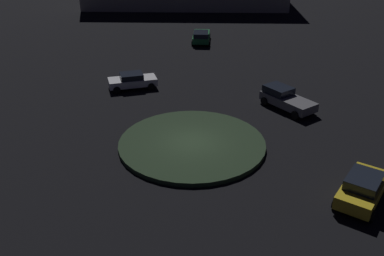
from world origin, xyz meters
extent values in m
plane|color=black|center=(0.00, 0.00, 0.00)|extent=(116.11, 116.11, 0.00)
cylinder|color=#263823|center=(0.00, 0.00, 0.15)|extent=(9.50, 9.50, 0.30)
cube|color=#1E7238|center=(-1.29, -24.58, 0.62)|extent=(2.15, 4.66, 0.64)
cube|color=black|center=(-1.21, -23.50, 1.19)|extent=(1.78, 2.44, 0.50)
cylinder|color=black|center=(-0.48, -26.27, 0.30)|extent=(0.26, 0.61, 0.60)
cylinder|color=black|center=(-2.32, -26.15, 0.30)|extent=(0.26, 0.61, 0.60)
cylinder|color=black|center=(-0.26, -23.01, 0.30)|extent=(0.26, 0.61, 0.60)
cylinder|color=black|center=(-2.10, -22.89, 0.30)|extent=(0.26, 0.61, 0.60)
cube|color=gold|center=(-8.82, 5.86, 0.65)|extent=(3.82, 4.35, 0.70)
cube|color=black|center=(-8.74, 5.97, 1.27)|extent=(2.50, 2.62, 0.53)
cylinder|color=black|center=(-8.70, 7.57, 0.30)|extent=(0.53, 0.62, 0.61)
cylinder|color=black|center=(-7.24, 6.53, 0.30)|extent=(0.53, 0.62, 0.61)
cylinder|color=black|center=(-8.94, 4.15, 0.30)|extent=(0.53, 0.62, 0.61)
cube|color=white|center=(5.00, -10.06, 0.60)|extent=(4.35, 2.71, 0.59)
cube|color=black|center=(5.06, -10.05, 1.12)|extent=(2.22, 1.95, 0.44)
cylinder|color=black|center=(3.83, -11.27, 0.31)|extent=(0.65, 0.37, 0.61)
cylinder|color=black|center=(3.38, -9.61, 0.31)|extent=(0.65, 0.37, 0.61)
cylinder|color=black|center=(6.63, -10.51, 0.31)|extent=(0.65, 0.37, 0.61)
cylinder|color=black|center=(6.18, -8.85, 0.31)|extent=(0.65, 0.37, 0.61)
cube|color=slate|center=(-7.38, -5.63, 0.65)|extent=(4.01, 4.61, 0.65)
cube|color=black|center=(-6.76, -6.49, 1.25)|extent=(2.47, 2.58, 0.54)
cylinder|color=black|center=(-9.03, -4.87, 0.33)|extent=(0.56, 0.66, 0.66)
cylinder|color=black|center=(-7.56, -3.82, 0.33)|extent=(0.56, 0.66, 0.66)
cylinder|color=black|center=(-7.20, -7.43, 0.33)|extent=(0.56, 0.66, 0.66)
cylinder|color=black|center=(-5.73, -6.39, 0.33)|extent=(0.56, 0.66, 0.66)
camera|label=1|loc=(0.20, 23.70, 13.44)|focal=39.26mm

